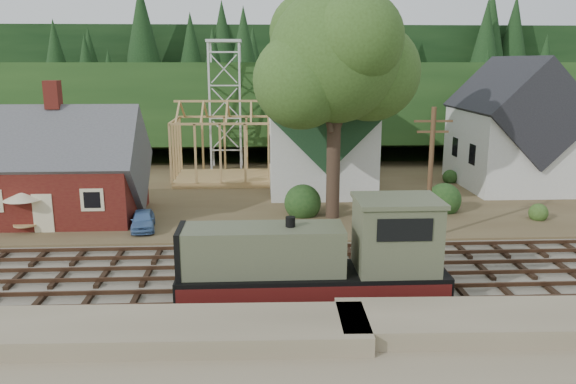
{
  "coord_description": "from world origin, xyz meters",
  "views": [
    {
      "loc": [
        -2.81,
        -26.04,
        10.52
      ],
      "look_at": [
        -1.18,
        6.0,
        3.0
      ],
      "focal_mm": 35.0,
      "sensor_mm": 36.0,
      "label": 1
    }
  ],
  "objects_px": {
    "locomotive": "(322,260)",
    "car_green": "(1,209)",
    "car_blue": "(143,220)",
    "car_red": "(544,178)",
    "patio_set": "(23,197)"
  },
  "relations": [
    {
      "from": "car_blue",
      "to": "patio_set",
      "type": "bearing_deg",
      "value": 172.31
    },
    {
      "from": "car_blue",
      "to": "car_green",
      "type": "height_order",
      "value": "car_green"
    },
    {
      "from": "locomotive",
      "to": "car_green",
      "type": "distance_m",
      "value": 24.14
    },
    {
      "from": "locomotive",
      "to": "patio_set",
      "type": "bearing_deg",
      "value": 147.95
    },
    {
      "from": "car_green",
      "to": "car_blue",
      "type": "bearing_deg",
      "value": -84.57
    },
    {
      "from": "car_blue",
      "to": "car_red",
      "type": "height_order",
      "value": "car_red"
    },
    {
      "from": "car_red",
      "to": "patio_set",
      "type": "height_order",
      "value": "patio_set"
    },
    {
      "from": "car_red",
      "to": "patio_set",
      "type": "xyz_separation_m",
      "value": [
        -38.17,
        -11.2,
        1.55
      ]
    },
    {
      "from": "locomotive",
      "to": "car_blue",
      "type": "distance_m",
      "value": 14.77
    },
    {
      "from": "locomotive",
      "to": "car_red",
      "type": "xyz_separation_m",
      "value": [
        21.15,
        21.86,
        -1.14
      ]
    },
    {
      "from": "car_red",
      "to": "car_green",
      "type": "bearing_deg",
      "value": 99.32
    },
    {
      "from": "car_red",
      "to": "car_blue",
      "type": "bearing_deg",
      "value": 107.59
    },
    {
      "from": "locomotive",
      "to": "car_red",
      "type": "height_order",
      "value": "locomotive"
    },
    {
      "from": "locomotive",
      "to": "car_red",
      "type": "distance_m",
      "value": 30.44
    },
    {
      "from": "locomotive",
      "to": "car_green",
      "type": "height_order",
      "value": "locomotive"
    }
  ]
}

